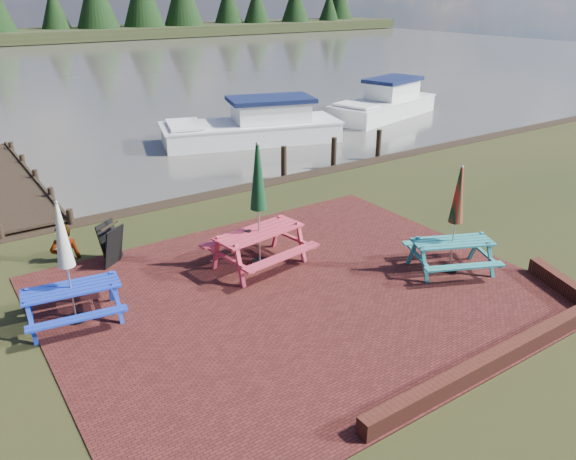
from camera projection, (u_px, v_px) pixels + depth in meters
The scene contains 11 objects.
ground at pixel (329, 317), 10.05m from camera, with size 120.00×120.00×0.00m, color black.
paving at pixel (297, 293), 10.81m from camera, with size 9.00×7.50×0.02m, color #3B1512.
brick_wall at pixel (522, 335), 9.25m from camera, with size 6.21×1.79×0.30m.
picnic_table_teal at pixel (453, 236), 11.37m from camera, with size 2.07×1.98×2.25m.
picnic_table_red at pixel (259, 225), 11.53m from camera, with size 2.13×1.95×2.65m.
picnic_table_blue at pixel (70, 282), 9.60m from camera, with size 1.80×1.65×2.24m.
chalkboard at pixel (112, 244), 11.82m from camera, with size 0.57×0.79×0.88m.
jetty at pixel (6, 181), 16.80m from camera, with size 1.76×9.08×1.00m.
boat_near at pixel (255, 128), 22.10m from camera, with size 7.35×4.27×1.88m.
boat_far at pixel (385, 105), 26.47m from camera, with size 6.49×3.69×1.92m.
person at pixel (61, 224), 11.78m from camera, with size 0.62×0.41×1.70m, color gray.
Camera 1 is at (-5.43, -6.73, 5.40)m, focal length 35.00 mm.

